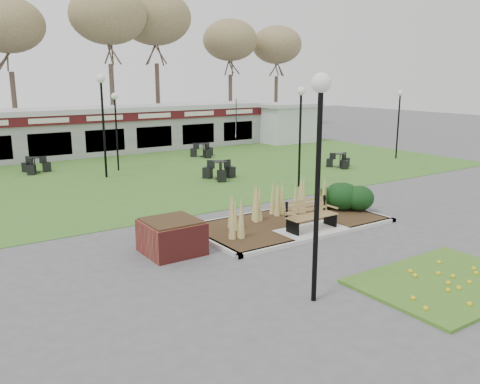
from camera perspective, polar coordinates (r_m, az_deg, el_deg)
ground at (r=15.92m, az=8.40°, el=-4.74°), size 100.00×100.00×0.00m
lawn at (r=25.77m, az=-9.89°, el=2.05°), size 34.00×16.00×0.02m
flower_bed at (r=13.10m, az=22.27°, el=-9.23°), size 4.20×3.00×0.16m
planting_bed at (r=17.60m, az=8.54°, el=-1.79°), size 6.75×3.40×1.27m
park_bench at (r=15.93m, az=7.86°, el=-2.51°), size 1.70×0.66×0.93m
brick_planter at (r=14.16m, az=-7.68°, el=-4.94°), size 1.50×1.50×0.95m
food_pavilion at (r=32.92m, az=-15.78°, el=6.67°), size 24.60×3.40×2.90m
service_hut at (r=37.77m, az=5.18°, el=7.81°), size 4.40×3.40×2.83m
tree_backdrop at (r=40.61m, az=-20.22°, el=17.22°), size 47.24×5.24×10.36m
lamp_post_near_left at (r=10.49m, az=8.88°, el=5.91°), size 0.40×0.40×4.86m
lamp_post_near_right at (r=22.10m, az=6.81°, el=8.61°), size 0.36×0.36×4.34m
lamp_post_mid_left at (r=24.86m, az=-15.22°, el=9.61°), size 0.40×0.40×4.86m
lamp_post_mid_right at (r=26.60m, az=-13.80°, el=8.45°), size 0.33×0.33×3.96m
lamp_post_far_right at (r=31.19m, az=17.45°, el=8.88°), size 0.33×0.33×3.98m
bistro_set_a at (r=27.55m, az=-22.02°, el=2.56°), size 1.29×1.47×0.78m
bistro_set_b at (r=23.97m, az=-2.28°, el=2.13°), size 1.47×1.61×0.86m
bistro_set_c at (r=30.73m, az=-4.14°, el=4.48°), size 1.50×1.39×0.80m
bistro_set_d at (r=27.59m, az=11.15°, el=3.25°), size 1.31×1.36×0.73m
patio_umbrella at (r=35.17m, az=-0.43°, el=7.38°), size 2.21×2.23×2.20m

